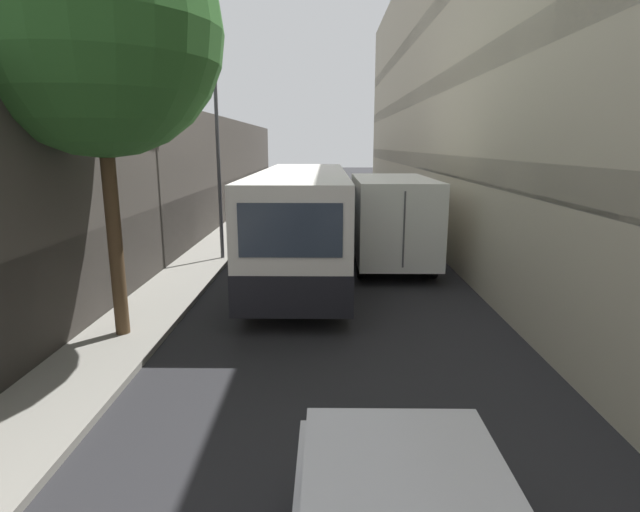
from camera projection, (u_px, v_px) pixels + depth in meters
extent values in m
plane|color=#232326|center=(329.00, 281.00, 14.64)|extent=(150.00, 150.00, 0.00)
cube|color=gray|center=(184.00, 278.00, 14.68)|extent=(1.76, 60.00, 0.12)
cube|color=#423D38|center=(106.00, 191.00, 14.15)|extent=(2.40, 60.00, 5.25)
cube|color=black|center=(134.00, 245.00, 14.48)|extent=(1.08, 60.00, 2.10)
cube|color=#B7AD93|center=(526.00, 47.00, 13.18)|extent=(2.40, 60.00, 12.88)
cube|color=#333D47|center=(492.00, 170.00, 13.89)|extent=(1.08, 60.00, 0.70)
cube|color=#333D47|center=(500.00, 62.00, 13.27)|extent=(1.08, 60.00, 0.70)
cube|color=silver|center=(303.00, 216.00, 15.22)|extent=(2.52, 10.86, 2.71)
cube|color=black|center=(303.00, 245.00, 15.42)|extent=(2.55, 10.88, 0.90)
cube|color=#2D3847|center=(303.00, 203.00, 15.13)|extent=(2.56, 9.99, 0.87)
cube|color=#2D3847|center=(290.00, 231.00, 9.80)|extent=(2.07, 0.04, 1.09)
cylinder|color=black|center=(278.00, 237.00, 18.80)|extent=(0.24, 1.00, 1.00)
cylinder|color=black|center=(337.00, 237.00, 18.77)|extent=(0.24, 1.00, 1.00)
cylinder|color=black|center=(252.00, 287.00, 12.23)|extent=(0.24, 1.00, 1.00)
cylinder|color=black|center=(342.00, 287.00, 12.20)|extent=(0.24, 1.00, 1.00)
cube|color=silver|center=(380.00, 212.00, 19.58)|extent=(2.28, 1.99, 1.86)
cube|color=silver|center=(392.00, 217.00, 16.05)|extent=(2.38, 5.11, 2.47)
cube|color=#4C4C4C|center=(404.00, 230.00, 13.55)|extent=(0.05, 0.02, 2.10)
cylinder|color=black|center=(353.00, 233.00, 19.78)|extent=(0.22, 0.96, 0.96)
cylinder|color=black|center=(406.00, 233.00, 19.75)|extent=(0.22, 0.96, 0.96)
cylinder|color=black|center=(361.00, 262.00, 14.94)|extent=(0.22, 0.96, 0.96)
cylinder|color=black|center=(432.00, 262.00, 14.92)|extent=(0.22, 0.96, 0.96)
cylinder|color=#38383D|center=(218.00, 147.00, 16.30)|extent=(0.12, 0.12, 7.39)
cube|color=#38383D|center=(212.00, 22.00, 15.46)|extent=(0.36, 0.80, 0.24)
cylinder|color=#4C3823|center=(114.00, 232.00, 9.81)|extent=(0.28, 0.28, 4.21)
sphere|color=#285623|center=(96.00, 29.00, 9.00)|extent=(4.60, 4.60, 4.60)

